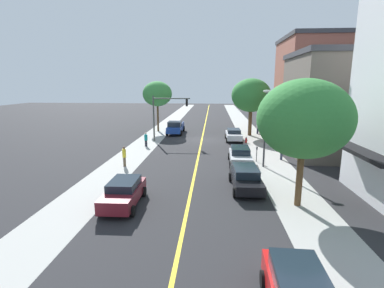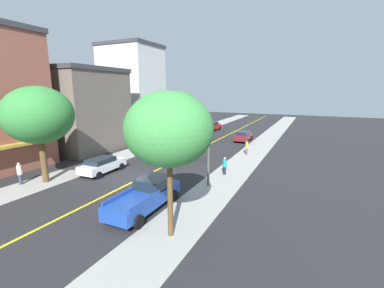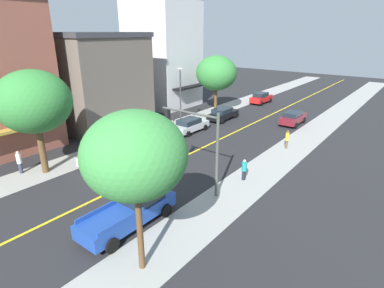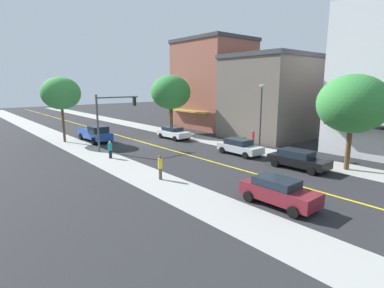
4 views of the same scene
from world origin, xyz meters
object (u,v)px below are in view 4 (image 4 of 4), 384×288
(fire_hydrant, at_px, (190,136))
(pedestrian_red_shirt, at_px, (253,138))
(street_tree_right_corner, at_px, (61,93))
(white_sedan_left_curb, at_px, (173,133))
(pedestrian_teal_shirt, at_px, (110,149))
(pedestrian_yellow_shirt, at_px, (160,166))
(black_sedan_left_curb, at_px, (298,159))
(parking_meter, at_px, (244,142))
(maroon_sedan_right_curb, at_px, (279,191))
(blue_pickup_truck, at_px, (95,134))
(pedestrian_white_shirt, at_px, (173,124))
(street_lamp, at_px, (261,112))
(traffic_light_mast, at_px, (111,112))
(street_tree_left_near, at_px, (171,92))
(street_tree_left_far, at_px, (353,104))
(silver_sedan_left_curb, at_px, (240,146))

(fire_hydrant, relative_size, pedestrian_red_shirt, 0.43)
(street_tree_right_corner, height_order, pedestrian_red_shirt, street_tree_right_corner)
(white_sedan_left_curb, relative_size, pedestrian_teal_shirt, 2.81)
(street_tree_right_corner, height_order, pedestrian_yellow_shirt, street_tree_right_corner)
(street_tree_right_corner, xyz_separation_m, fire_hydrant, (-12.57, 8.04, -5.30))
(black_sedan_left_curb, distance_m, white_sedan_left_curb, 17.44)
(parking_meter, bearing_deg, black_sedan_left_curb, 75.93)
(maroon_sedan_right_curb, bearing_deg, blue_pickup_truck, 179.44)
(pedestrian_white_shirt, height_order, pedestrian_red_shirt, pedestrian_white_shirt)
(street_lamp, height_order, white_sedan_left_curb, street_lamp)
(street_tree_right_corner, xyz_separation_m, street_lamp, (-12.93, 18.47, -1.56))
(parking_meter, bearing_deg, pedestrian_teal_shirt, -26.16)
(fire_hydrant, relative_size, traffic_light_mast, 0.13)
(black_sedan_left_curb, relative_size, pedestrian_yellow_shirt, 2.70)
(maroon_sedan_right_curb, xyz_separation_m, blue_pickup_truck, (0.19, -25.37, 0.13))
(pedestrian_white_shirt, relative_size, pedestrian_yellow_shirt, 1.03)
(street_tree_left_near, bearing_deg, street_tree_right_corner, -11.03)
(street_tree_left_far, bearing_deg, pedestrian_red_shirt, -97.78)
(pedestrian_red_shirt, bearing_deg, street_tree_left_far, -27.21)
(street_tree_left_near, bearing_deg, street_tree_left_far, 89.88)
(traffic_light_mast, relative_size, blue_pickup_truck, 0.97)
(street_tree_right_corner, xyz_separation_m, black_sedan_left_curb, (-10.77, 24.00, -4.89))
(traffic_light_mast, height_order, pedestrian_white_shirt, traffic_light_mast)
(pedestrian_yellow_shirt, xyz_separation_m, pedestrian_teal_shirt, (-0.01, -8.24, -0.11))
(pedestrian_red_shirt, bearing_deg, pedestrian_yellow_shirt, -96.60)
(pedestrian_red_shirt, bearing_deg, pedestrian_white_shirt, 160.97)
(street_tree_left_near, distance_m, maroon_sedan_right_curb, 27.30)
(pedestrian_red_shirt, bearing_deg, street_tree_left_near, 166.62)
(street_tree_right_corner, height_order, black_sedan_left_curb, street_tree_right_corner)
(street_tree_right_corner, xyz_separation_m, pedestrian_teal_shirt, (-0.66, 10.99, -4.84))
(parking_meter, relative_size, blue_pickup_truck, 0.24)
(traffic_light_mast, distance_m, blue_pickup_truck, 6.44)
(silver_sedan_left_curb, bearing_deg, traffic_light_mast, -138.45)
(street_tree_right_corner, relative_size, maroon_sedan_right_curb, 1.72)
(fire_hydrant, bearing_deg, white_sedan_left_curb, -45.31)
(street_lamp, relative_size, silver_sedan_left_curb, 1.46)
(street_tree_left_near, bearing_deg, maroon_sedan_right_curb, 67.02)
(black_sedan_left_curb, bearing_deg, pedestrian_white_shirt, 167.80)
(maroon_sedan_right_curb, bearing_deg, white_sedan_left_curb, 158.08)
(blue_pickup_truck, height_order, pedestrian_yellow_shirt, blue_pickup_truck)
(street_tree_left_near, xyz_separation_m, street_tree_left_far, (0.05, 23.98, -0.37))
(parking_meter, xyz_separation_m, blue_pickup_truck, (9.60, -14.80, -0.00))
(parking_meter, xyz_separation_m, traffic_light_mast, (10.10, -9.10, 2.95))
(traffic_light_mast, relative_size, maroon_sedan_right_curb, 1.30)
(traffic_light_mast, bearing_deg, parking_meter, -42.00)
(pedestrian_red_shirt, bearing_deg, white_sedan_left_curb, -176.66)
(street_tree_right_corner, distance_m, fire_hydrant, 15.84)
(street_tree_left_far, bearing_deg, pedestrian_yellow_shirt, -29.77)
(street_tree_left_far, relative_size, black_sedan_left_curb, 1.55)
(black_sedan_left_curb, xyz_separation_m, silver_sedan_left_curb, (-0.18, -6.38, 0.00))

